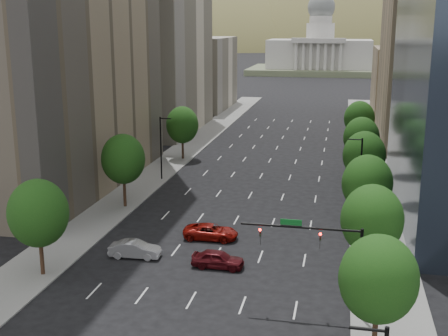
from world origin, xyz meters
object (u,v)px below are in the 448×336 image
Objects in this scene: car_maroon at (218,259)px; car_silver at (135,249)px; car_red_far at (211,232)px; capitol at (319,54)px; traffic_signal at (327,250)px.

car_silver is (-8.19, 0.75, -0.01)m from car_maroon.
car_silver is 8.57m from car_red_far.
capitol is 212.47m from car_silver.
car_red_far is at bearing -90.42° from capitol.
capitol is 12.54× the size of car_maroon.
car_red_far is (-1.50, -206.03, -7.80)m from capitol.
capitol reaches higher than car_red_far.
car_maroon is 0.86× the size of car_red_far.
car_red_far is at bearing 131.33° from traffic_signal.
traffic_signal reaches higher than car_red_far.
traffic_signal is 18.74m from car_red_far.
capitol is at bearing -1.62° from car_red_far.
capitol is at bearing 92.74° from traffic_signal.
traffic_signal is 0.15× the size of capitol.
car_silver reaches higher than car_red_far.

